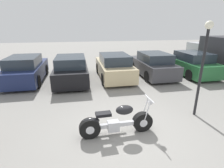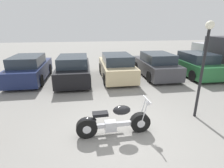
{
  "view_description": "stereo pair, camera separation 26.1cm",
  "coord_description": "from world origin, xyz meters",
  "px_view_note": "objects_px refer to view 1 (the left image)",
  "views": [
    {
      "loc": [
        -1.38,
        -4.54,
        3.11
      ],
      "look_at": [
        -0.11,
        1.97,
        0.85
      ],
      "focal_mm": 28.0,
      "sensor_mm": 36.0,
      "label": 1
    },
    {
      "loc": [
        -1.12,
        -4.58,
        3.11
      ],
      "look_at": [
        -0.11,
        1.97,
        0.85
      ],
      "focal_mm": 28.0,
      "sensor_mm": 36.0,
      "label": 2
    }
  ],
  "objects_px": {
    "parked_car_navy": "(26,70)",
    "lamp_post": "(204,55)",
    "motorcycle": "(116,122)",
    "parked_car_black": "(71,70)",
    "parked_car_champagne": "(114,67)",
    "parked_car_dark_grey": "(153,65)",
    "parked_car_green": "(190,64)"
  },
  "relations": [
    {
      "from": "motorcycle",
      "to": "parked_car_black",
      "type": "xyz_separation_m",
      "value": [
        -1.4,
        5.51,
        0.28
      ]
    },
    {
      "from": "parked_car_champagne",
      "to": "parked_car_dark_grey",
      "type": "distance_m",
      "value": 2.52
    },
    {
      "from": "parked_car_navy",
      "to": "parked_car_green",
      "type": "bearing_deg",
      "value": -2.25
    },
    {
      "from": "parked_car_dark_grey",
      "to": "parked_car_green",
      "type": "xyz_separation_m",
      "value": [
        2.52,
        -0.21,
        0.0
      ]
    },
    {
      "from": "parked_car_green",
      "to": "lamp_post",
      "type": "height_order",
      "value": "lamp_post"
    },
    {
      "from": "motorcycle",
      "to": "lamp_post",
      "type": "relative_size",
      "value": 0.69
    },
    {
      "from": "motorcycle",
      "to": "parked_car_champagne",
      "type": "distance_m",
      "value": 5.83
    },
    {
      "from": "parked_car_navy",
      "to": "parked_car_champagne",
      "type": "bearing_deg",
      "value": -2.92
    },
    {
      "from": "parked_car_navy",
      "to": "parked_car_black",
      "type": "height_order",
      "value": "same"
    },
    {
      "from": "parked_car_black",
      "to": "parked_car_champagne",
      "type": "bearing_deg",
      "value": 4.72
    },
    {
      "from": "motorcycle",
      "to": "lamp_post",
      "type": "xyz_separation_m",
      "value": [
        3.06,
        0.62,
        1.77
      ]
    },
    {
      "from": "parked_car_dark_grey",
      "to": "parked_car_green",
      "type": "distance_m",
      "value": 2.53
    },
    {
      "from": "parked_car_navy",
      "to": "parked_car_black",
      "type": "bearing_deg",
      "value": -10.45
    },
    {
      "from": "motorcycle",
      "to": "parked_car_champagne",
      "type": "relative_size",
      "value": 0.53
    },
    {
      "from": "parked_car_navy",
      "to": "lamp_post",
      "type": "relative_size",
      "value": 1.29
    },
    {
      "from": "motorcycle",
      "to": "lamp_post",
      "type": "bearing_deg",
      "value": 11.45
    },
    {
      "from": "parked_car_navy",
      "to": "lamp_post",
      "type": "bearing_deg",
      "value": -37.49
    },
    {
      "from": "parked_car_champagne",
      "to": "parked_car_dark_grey",
      "type": "relative_size",
      "value": 1.0
    },
    {
      "from": "lamp_post",
      "to": "parked_car_champagne",
      "type": "bearing_deg",
      "value": 110.83
    },
    {
      "from": "parked_car_navy",
      "to": "parked_car_champagne",
      "type": "relative_size",
      "value": 1.0
    },
    {
      "from": "parked_car_navy",
      "to": "parked_car_black",
      "type": "relative_size",
      "value": 1.0
    },
    {
      "from": "parked_car_champagne",
      "to": "parked_car_dark_grey",
      "type": "xyz_separation_m",
      "value": [
        2.52,
        0.07,
        0.0
      ]
    },
    {
      "from": "motorcycle",
      "to": "parked_car_navy",
      "type": "xyz_separation_m",
      "value": [
        -3.93,
        5.98,
        0.28
      ]
    },
    {
      "from": "parked_car_navy",
      "to": "motorcycle",
      "type": "bearing_deg",
      "value": -56.7
    },
    {
      "from": "motorcycle",
      "to": "parked_car_green",
      "type": "relative_size",
      "value": 0.53
    },
    {
      "from": "lamp_post",
      "to": "parked_car_navy",
      "type": "bearing_deg",
      "value": 142.51
    },
    {
      "from": "motorcycle",
      "to": "parked_car_champagne",
      "type": "bearing_deg",
      "value": 78.95
    },
    {
      "from": "motorcycle",
      "to": "parked_car_black",
      "type": "distance_m",
      "value": 5.69
    },
    {
      "from": "lamp_post",
      "to": "parked_car_green",
      "type": "bearing_deg",
      "value": 57.98
    },
    {
      "from": "parked_car_black",
      "to": "lamp_post",
      "type": "distance_m",
      "value": 6.79
    },
    {
      "from": "parked_car_green",
      "to": "parked_car_black",
      "type": "bearing_deg",
      "value": -179.48
    },
    {
      "from": "parked_car_navy",
      "to": "parked_car_champagne",
      "type": "height_order",
      "value": "same"
    }
  ]
}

